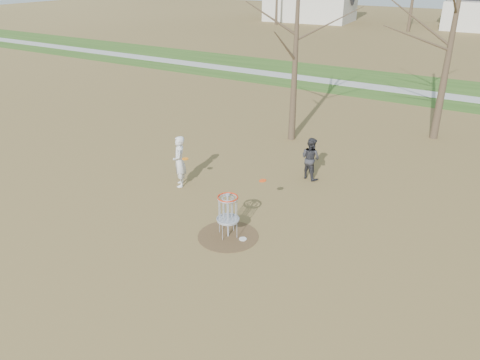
# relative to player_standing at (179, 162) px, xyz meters

# --- Properties ---
(ground) EXTENTS (160.00, 160.00, 0.00)m
(ground) POSITION_rel_player_standing_xyz_m (3.31, -2.03, -0.93)
(ground) COLOR brown
(ground) RESTS_ON ground
(green_band) EXTENTS (160.00, 8.00, 0.01)m
(green_band) POSITION_rel_player_standing_xyz_m (3.31, 18.97, -0.92)
(green_band) COLOR #2D5119
(green_band) RESTS_ON ground
(footpath) EXTENTS (160.00, 1.50, 0.01)m
(footpath) POSITION_rel_player_standing_xyz_m (3.31, 17.97, -0.91)
(footpath) COLOR #9E9E99
(footpath) RESTS_ON green_band
(dirt_circle) EXTENTS (1.80, 1.80, 0.01)m
(dirt_circle) POSITION_rel_player_standing_xyz_m (3.31, -2.03, -0.92)
(dirt_circle) COLOR #47331E
(dirt_circle) RESTS_ON ground
(player_standing) EXTENTS (0.77, 0.81, 1.86)m
(player_standing) POSITION_rel_player_standing_xyz_m (0.00, 0.00, 0.00)
(player_standing) COLOR silver
(player_standing) RESTS_ON ground
(player_throwing) EXTENTS (0.91, 0.79, 1.58)m
(player_throwing) POSITION_rel_player_standing_xyz_m (3.71, 2.97, -0.14)
(player_throwing) COLOR #2C2C31
(player_throwing) RESTS_ON ground
(disc_grounded) EXTENTS (0.22, 0.22, 0.02)m
(disc_grounded) POSITION_rel_player_standing_xyz_m (3.77, -1.96, -0.91)
(disc_grounded) COLOR silver
(disc_grounded) RESTS_ON dirt_circle
(discs_in_play) EXTENTS (3.40, 0.51, 0.10)m
(discs_in_play) POSITION_rel_player_standing_xyz_m (2.06, -0.31, 0.28)
(discs_in_play) COLOR #FE450D
(discs_in_play) RESTS_ON ground
(disc_golf_basket) EXTENTS (0.64, 0.64, 1.35)m
(disc_golf_basket) POSITION_rel_player_standing_xyz_m (3.31, -2.03, -0.01)
(disc_golf_basket) COLOR #9EA3AD
(disc_golf_basket) RESTS_ON ground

